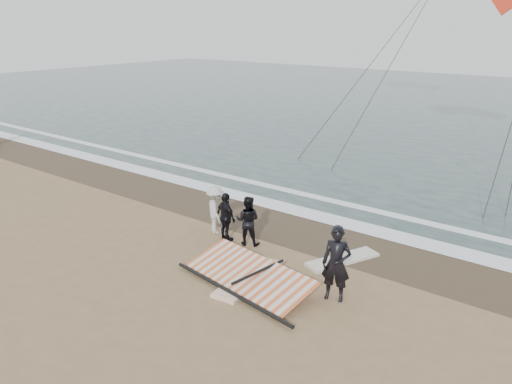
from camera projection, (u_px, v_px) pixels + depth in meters
ground at (222, 290)px, 12.81m from camera, size 120.00×120.00×0.00m
sea at (508, 112)px, 37.68m from camera, size 120.00×54.00×0.02m
wet_sand at (312, 233)px, 16.20m from camera, size 120.00×2.80×0.01m
foam_near at (333, 220)px, 17.25m from camera, size 120.00×0.90×0.01m
foam_far at (356, 206)px, 18.53m from camera, size 120.00×0.45×0.01m
man_main at (336, 264)px, 12.09m from camera, size 0.81×0.64×1.94m
board_white at (248, 278)px, 13.28m from camera, size 0.97×2.57×0.10m
board_cream at (343, 259)px, 14.34m from camera, size 1.48×2.31×0.09m
trio_cluster at (228, 215)px, 15.63m from camera, size 2.45×1.15×1.58m
sail_rig at (251, 274)px, 13.19m from camera, size 4.20×2.23×0.49m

